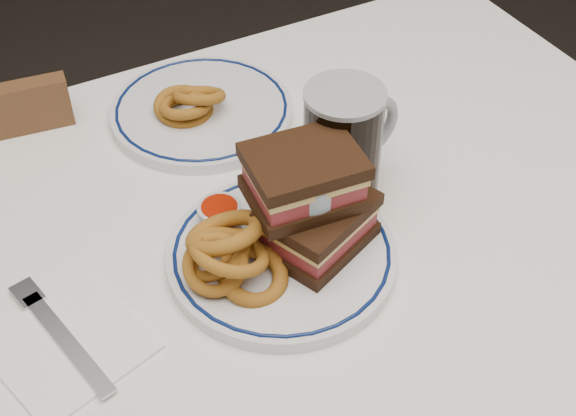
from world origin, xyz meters
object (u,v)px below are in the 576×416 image
main_plate (282,255)px  reuben_sandwich (311,201)px  beer_mug (344,145)px  far_plate (202,111)px

main_plate → reuben_sandwich: size_ratio=1.78×
beer_mug → far_plate: bearing=110.8°
beer_mug → far_plate: size_ratio=0.63×
reuben_sandwich → beer_mug: bearing=38.3°
main_plate → far_plate: same height
reuben_sandwich → beer_mug: beer_mug is taller
main_plate → far_plate: 0.28m
beer_mug → far_plate: beer_mug is taller
reuben_sandwich → beer_mug: 0.10m
reuben_sandwich → main_plate: bearing=179.3°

